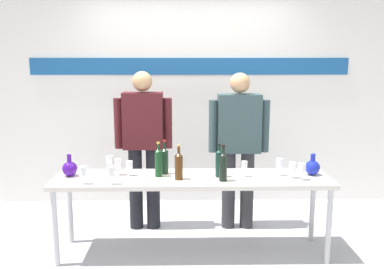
# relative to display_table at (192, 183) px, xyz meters

# --- Properties ---
(ground_plane) EXTENTS (10.00, 10.00, 0.00)m
(ground_plane) POSITION_rel_display_table_xyz_m (0.00, 0.00, -0.67)
(ground_plane) COLOR #ABAFB7
(back_wall) EXTENTS (5.46, 0.11, 3.00)m
(back_wall) POSITION_rel_display_table_xyz_m (0.00, 1.47, 0.83)
(back_wall) COLOR white
(back_wall) RESTS_ON ground
(display_table) EXTENTS (2.50, 0.57, 0.73)m
(display_table) POSITION_rel_display_table_xyz_m (0.00, 0.00, 0.00)
(display_table) COLOR silver
(display_table) RESTS_ON ground
(decanter_blue_left) EXTENTS (0.14, 0.14, 0.20)m
(decanter_blue_left) POSITION_rel_display_table_xyz_m (-1.12, 0.05, 0.13)
(decanter_blue_left) COLOR #421293
(decanter_blue_left) RESTS_ON display_table
(decanter_blue_right) EXTENTS (0.14, 0.14, 0.20)m
(decanter_blue_right) POSITION_rel_display_table_xyz_m (1.11, 0.05, 0.13)
(decanter_blue_right) COLOR #1928AE
(decanter_blue_right) RESTS_ON display_table
(presenter_left) EXTENTS (0.60, 0.22, 1.66)m
(presenter_left) POSITION_rel_display_table_xyz_m (-0.49, 0.59, 0.28)
(presenter_left) COLOR black
(presenter_left) RESTS_ON ground
(presenter_right) EXTENTS (0.63, 0.22, 1.65)m
(presenter_right) POSITION_rel_display_table_xyz_m (0.49, 0.59, 0.27)
(presenter_right) COLOR #303034
(presenter_right) RESTS_ON ground
(wine_bottle_0) EXTENTS (0.07, 0.07, 0.32)m
(wine_bottle_0) POSITION_rel_display_table_xyz_m (-0.25, 0.11, 0.19)
(wine_bottle_0) COLOR #15321E
(wine_bottle_0) RESTS_ON display_table
(wine_bottle_1) EXTENTS (0.07, 0.07, 0.32)m
(wine_bottle_1) POSITION_rel_display_table_xyz_m (-0.12, -0.08, 0.19)
(wine_bottle_1) COLOR #4B290F
(wine_bottle_1) RESTS_ON display_table
(wine_bottle_2) EXTENTS (0.06, 0.06, 0.32)m
(wine_bottle_2) POSITION_rel_display_table_xyz_m (-0.31, 0.02, 0.20)
(wine_bottle_2) COLOR #133F1C
(wine_bottle_2) RESTS_ON display_table
(wine_bottle_3) EXTENTS (0.07, 0.07, 0.31)m
(wine_bottle_3) POSITION_rel_display_table_xyz_m (0.24, -0.00, 0.19)
(wine_bottle_3) COLOR #0F3026
(wine_bottle_3) RESTS_ON display_table
(wine_bottle_4) EXTENTS (0.07, 0.07, 0.32)m
(wine_bottle_4) POSITION_rel_display_table_xyz_m (0.27, -0.13, 0.20)
(wine_bottle_4) COLOR black
(wine_bottle_4) RESTS_ON display_table
(wine_glass_left_0) EXTENTS (0.07, 0.07, 0.16)m
(wine_glass_left_0) POSITION_rel_display_table_xyz_m (-0.69, -0.21, 0.17)
(wine_glass_left_0) COLOR white
(wine_glass_left_0) RESTS_ON display_table
(wine_glass_left_1) EXTENTS (0.07, 0.07, 0.14)m
(wine_glass_left_1) POSITION_rel_display_table_xyz_m (-0.79, 0.23, 0.16)
(wine_glass_left_1) COLOR white
(wine_glass_left_1) RESTS_ON display_table
(wine_glass_left_2) EXTENTS (0.06, 0.06, 0.14)m
(wine_glass_left_2) POSITION_rel_display_table_xyz_m (-0.57, 0.05, 0.16)
(wine_glass_left_2) COLOR white
(wine_glass_left_2) RESTS_ON display_table
(wine_glass_left_3) EXTENTS (0.07, 0.07, 0.16)m
(wine_glass_left_3) POSITION_rel_display_table_xyz_m (-0.93, -0.20, 0.17)
(wine_glass_left_3) COLOR white
(wine_glass_left_3) RESTS_ON display_table
(wine_glass_left_4) EXTENTS (0.06, 0.06, 0.15)m
(wine_glass_left_4) POSITION_rel_display_table_xyz_m (-0.68, 0.07, 0.17)
(wine_glass_left_4) COLOR white
(wine_glass_left_4) RESTS_ON display_table
(wine_glass_right_0) EXTENTS (0.07, 0.07, 0.15)m
(wine_glass_right_0) POSITION_rel_display_table_xyz_m (0.96, -0.11, 0.17)
(wine_glass_right_0) COLOR white
(wine_glass_right_0) RESTS_ON display_table
(wine_glass_right_1) EXTENTS (0.06, 0.06, 0.16)m
(wine_glass_right_1) POSITION_rel_display_table_xyz_m (0.80, 0.03, 0.18)
(wine_glass_right_1) COLOR white
(wine_glass_right_1) RESTS_ON display_table
(wine_glass_right_2) EXTENTS (0.07, 0.07, 0.14)m
(wine_glass_right_2) POSITION_rel_display_table_xyz_m (0.90, -0.05, 0.16)
(wine_glass_right_2) COLOR white
(wine_glass_right_2) RESTS_ON display_table
(wine_glass_right_3) EXTENTS (0.06, 0.06, 0.14)m
(wine_glass_right_3) POSITION_rel_display_table_xyz_m (0.47, 0.00, 0.16)
(wine_glass_right_3) COLOR white
(wine_glass_right_3) RESTS_ON display_table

